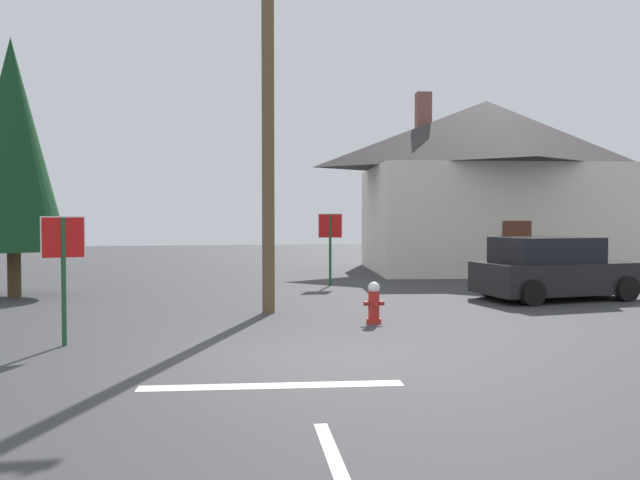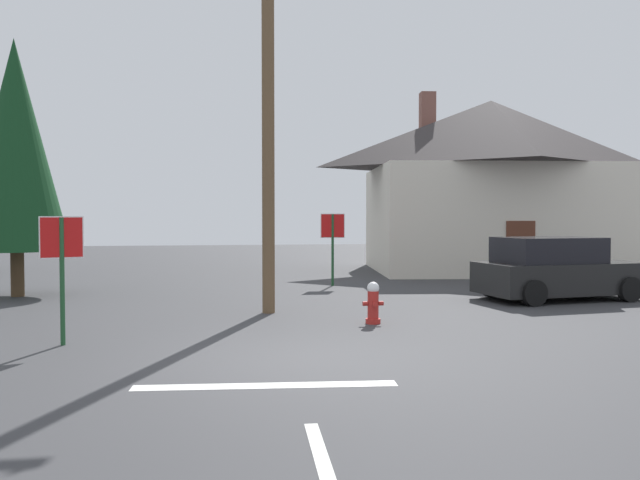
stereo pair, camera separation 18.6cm
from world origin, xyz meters
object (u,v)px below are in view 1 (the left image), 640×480
(fire_hydrant, at_px, (374,303))
(utility_pole, at_px, (268,97))
(stop_sign_near, at_px, (63,254))
(stop_sign_far, at_px, (330,234))
(house, at_px, (486,183))
(parked_car, at_px, (553,270))
(pine_tree_mid_left, at_px, (12,145))

(fire_hydrant, distance_m, utility_pole, 5.14)
(stop_sign_near, height_order, stop_sign_far, stop_sign_far)
(house, relative_size, parked_car, 2.45)
(stop_sign_near, distance_m, parked_car, 12.10)
(stop_sign_near, distance_m, stop_sign_far, 10.66)
(pine_tree_mid_left, bearing_deg, parked_car, -12.21)
(stop_sign_far, distance_m, pine_tree_mid_left, 9.32)
(stop_sign_near, bearing_deg, fire_hydrant, 13.22)
(stop_sign_far, distance_m, house, 8.73)
(utility_pole, distance_m, stop_sign_far, 6.81)
(utility_pole, bearing_deg, stop_sign_far, 65.74)
(fire_hydrant, height_order, pine_tree_mid_left, pine_tree_mid_left)
(stop_sign_near, bearing_deg, parked_car, 20.91)
(parked_car, bearing_deg, house, 76.76)
(stop_sign_near, xyz_separation_m, utility_pole, (3.74, 3.18, 3.26))
(stop_sign_far, bearing_deg, utility_pole, -114.26)
(utility_pole, distance_m, pine_tree_mid_left, 7.67)
(parked_car, bearing_deg, pine_tree_mid_left, 167.79)
(fire_hydrant, relative_size, house, 0.08)
(utility_pole, height_order, stop_sign_far, utility_pole)
(stop_sign_near, bearing_deg, pine_tree_mid_left, 110.05)
(utility_pole, xyz_separation_m, pine_tree_mid_left, (-6.41, 4.15, -0.73))
(utility_pole, xyz_separation_m, parked_car, (7.54, 1.13, -4.02))
(parked_car, relative_size, pine_tree_mid_left, 0.63)
(house, distance_m, parked_car, 9.59)
(stop_sign_near, height_order, house, house)
(stop_sign_near, xyz_separation_m, pine_tree_mid_left, (-2.67, 7.33, 2.53))
(house, bearing_deg, pine_tree_mid_left, -159.72)
(fire_hydrant, distance_m, pine_tree_mid_left, 10.91)
(pine_tree_mid_left, bearing_deg, stop_sign_far, 8.54)
(fire_hydrant, bearing_deg, utility_pole, 136.59)
(stop_sign_far, height_order, pine_tree_mid_left, pine_tree_mid_left)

